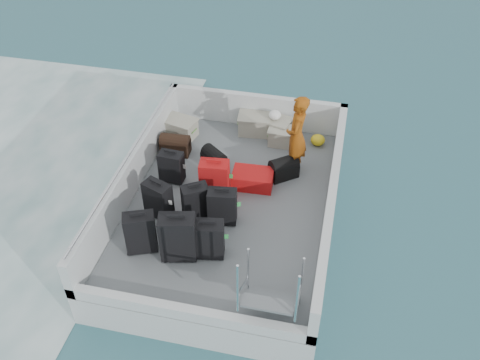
{
  "coord_description": "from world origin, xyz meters",
  "views": [
    {
      "loc": [
        1.68,
        -6.6,
        6.91
      ],
      "look_at": [
        0.16,
        0.18,
        1.0
      ],
      "focal_mm": 40.0,
      "sensor_mm": 36.0,
      "label": 1
    }
  ],
  "objects_px": {
    "suitcase_7": "(222,207)",
    "suitcase_8": "(253,179)",
    "crate_0": "(181,129)",
    "crate_3": "(283,137)",
    "passenger": "(297,136)",
    "suitcase_4": "(196,202)",
    "suitcase_1": "(158,200)",
    "suitcase_6": "(208,240)",
    "suitcase_0": "(141,233)",
    "suitcase_3": "(178,238)",
    "suitcase_2": "(172,167)",
    "crate_2": "(274,128)",
    "suitcase_5": "(214,179)",
    "crate_1": "(255,125)"
  },
  "relations": [
    {
      "from": "crate_2",
      "to": "suitcase_2",
      "type": "bearing_deg",
      "value": -130.71
    },
    {
      "from": "suitcase_4",
      "to": "suitcase_8",
      "type": "xyz_separation_m",
      "value": [
        0.76,
        0.99,
        -0.18
      ]
    },
    {
      "from": "suitcase_7",
      "to": "suitcase_5",
      "type": "bearing_deg",
      "value": 107.44
    },
    {
      "from": "suitcase_2",
      "to": "suitcase_3",
      "type": "xyz_separation_m",
      "value": [
        0.68,
        -1.71,
        0.1
      ]
    },
    {
      "from": "suitcase_8",
      "to": "passenger",
      "type": "relative_size",
      "value": 0.46
    },
    {
      "from": "suitcase_4",
      "to": "crate_3",
      "type": "distance_m",
      "value": 2.58
    },
    {
      "from": "suitcase_4",
      "to": "suitcase_5",
      "type": "distance_m",
      "value": 0.63
    },
    {
      "from": "suitcase_3",
      "to": "suitcase_8",
      "type": "bearing_deg",
      "value": 55.45
    },
    {
      "from": "suitcase_0",
      "to": "suitcase_3",
      "type": "height_order",
      "value": "suitcase_3"
    },
    {
      "from": "suitcase_5",
      "to": "suitcase_8",
      "type": "height_order",
      "value": "suitcase_5"
    },
    {
      "from": "suitcase_8",
      "to": "suitcase_4",
      "type": "bearing_deg",
      "value": 139.64
    },
    {
      "from": "suitcase_5",
      "to": "suitcase_1",
      "type": "bearing_deg",
      "value": -142.64
    },
    {
      "from": "crate_3",
      "to": "passenger",
      "type": "xyz_separation_m",
      "value": [
        0.33,
        -0.76,
        0.62
      ]
    },
    {
      "from": "suitcase_0",
      "to": "crate_3",
      "type": "height_order",
      "value": "suitcase_0"
    },
    {
      "from": "suitcase_5",
      "to": "suitcase_6",
      "type": "xyz_separation_m",
      "value": [
        0.27,
        -1.4,
        -0.01
      ]
    },
    {
      "from": "suitcase_7",
      "to": "crate_0",
      "type": "relative_size",
      "value": 1.1
    },
    {
      "from": "suitcase_5",
      "to": "suitcase_6",
      "type": "height_order",
      "value": "suitcase_5"
    },
    {
      "from": "suitcase_0",
      "to": "passenger",
      "type": "xyz_separation_m",
      "value": [
        2.04,
        2.48,
        0.42
      ]
    },
    {
      "from": "suitcase_0",
      "to": "crate_0",
      "type": "distance_m",
      "value": 3.09
    },
    {
      "from": "suitcase_1",
      "to": "suitcase_8",
      "type": "distance_m",
      "value": 1.77
    },
    {
      "from": "suitcase_3",
      "to": "crate_3",
      "type": "xyz_separation_m",
      "value": [
        1.09,
        3.25,
        -0.25
      ]
    },
    {
      "from": "suitcase_1",
      "to": "suitcase_6",
      "type": "height_order",
      "value": "suitcase_1"
    },
    {
      "from": "suitcase_0",
      "to": "crate_3",
      "type": "bearing_deg",
      "value": 40.41
    },
    {
      "from": "suitcase_6",
      "to": "suitcase_8",
      "type": "bearing_deg",
      "value": 69.34
    },
    {
      "from": "suitcase_0",
      "to": "crate_1",
      "type": "xyz_separation_m",
      "value": [
        1.08,
        3.51,
        -0.18
      ]
    },
    {
      "from": "suitcase_1",
      "to": "suitcase_5",
      "type": "bearing_deg",
      "value": 64.41
    },
    {
      "from": "suitcase_1",
      "to": "suitcase_7",
      "type": "distance_m",
      "value": 1.07
    },
    {
      "from": "suitcase_1",
      "to": "suitcase_6",
      "type": "xyz_separation_m",
      "value": [
        1.04,
        -0.67,
        -0.01
      ]
    },
    {
      "from": "crate_1",
      "to": "crate_2",
      "type": "height_order",
      "value": "crate_1"
    },
    {
      "from": "suitcase_4",
      "to": "crate_2",
      "type": "bearing_deg",
      "value": 39.61
    },
    {
      "from": "suitcase_6",
      "to": "suitcase_8",
      "type": "height_order",
      "value": "suitcase_6"
    },
    {
      "from": "crate_1",
      "to": "crate_3",
      "type": "height_order",
      "value": "crate_1"
    },
    {
      "from": "suitcase_1",
      "to": "suitcase_8",
      "type": "bearing_deg",
      "value": 59.91
    },
    {
      "from": "suitcase_2",
      "to": "crate_3",
      "type": "relative_size",
      "value": 1.15
    },
    {
      "from": "suitcase_6",
      "to": "crate_3",
      "type": "relative_size",
      "value": 1.25
    },
    {
      "from": "suitcase_6",
      "to": "crate_0",
      "type": "xyz_separation_m",
      "value": [
        -1.37,
        2.94,
        -0.15
      ]
    },
    {
      "from": "crate_0",
      "to": "crate_3",
      "type": "bearing_deg",
      "value": 4.96
    },
    {
      "from": "suitcase_5",
      "to": "passenger",
      "type": "bearing_deg",
      "value": 31.18
    },
    {
      "from": "suitcase_7",
      "to": "suitcase_8",
      "type": "distance_m",
      "value": 1.07
    },
    {
      "from": "crate_2",
      "to": "crate_3",
      "type": "distance_m",
      "value": 0.34
    },
    {
      "from": "crate_1",
      "to": "passenger",
      "type": "distance_m",
      "value": 1.52
    },
    {
      "from": "suitcase_5",
      "to": "crate_1",
      "type": "distance_m",
      "value": 2.01
    },
    {
      "from": "crate_2",
      "to": "suitcase_3",
      "type": "bearing_deg",
      "value": -103.97
    },
    {
      "from": "crate_3",
      "to": "passenger",
      "type": "distance_m",
      "value": 1.04
    },
    {
      "from": "suitcase_6",
      "to": "suitcase_7",
      "type": "xyz_separation_m",
      "value": [
        0.03,
        0.76,
        -0.01
      ]
    },
    {
      "from": "suitcase_2",
      "to": "suitcase_8",
      "type": "height_order",
      "value": "suitcase_2"
    },
    {
      "from": "suitcase_8",
      "to": "crate_3",
      "type": "distance_m",
      "value": 1.38
    },
    {
      "from": "suitcase_5",
      "to": "crate_1",
      "type": "relative_size",
      "value": 1.11
    },
    {
      "from": "suitcase_4",
      "to": "suitcase_2",
      "type": "bearing_deg",
      "value": 98.63
    },
    {
      "from": "suitcase_5",
      "to": "crate_1",
      "type": "xyz_separation_m",
      "value": [
        0.31,
        1.98,
        -0.16
      ]
    }
  ]
}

